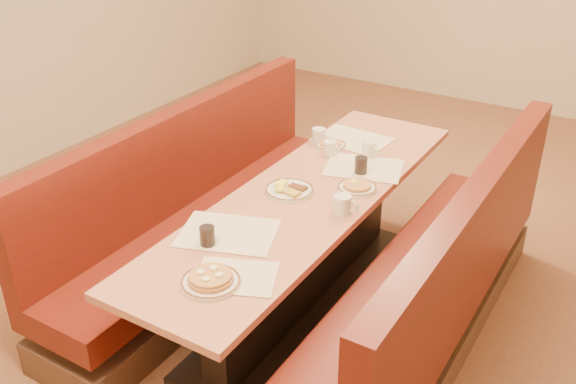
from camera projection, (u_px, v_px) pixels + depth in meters
The scene contains 18 objects.
ground at pixel (306, 305), 3.78m from camera, with size 8.00×8.00×0.00m, color #9E6647.
diner_table at pixel (307, 252), 3.61m from camera, with size 0.70×2.50×0.75m.
booth_left at pixel (204, 220), 3.95m from camera, with size 0.55×2.50×1.05m.
booth_right at pixel (431, 296), 3.28m from camera, with size 0.55×2.50×1.05m.
placemat_near_left at pixel (228, 233), 3.07m from camera, with size 0.46×0.34×0.00m, color #F7E6C2.
placemat_near_right at pixel (236, 276), 2.75m from camera, with size 0.35×0.26×0.00m, color #F7E6C2.
placemat_far_left at pixel (353, 139), 4.07m from camera, with size 0.44×0.33×0.00m, color #F7E6C2.
placemat_far_right at pixel (364, 168), 3.71m from camera, with size 0.43×0.32×0.00m, color #F7E6C2.
pancake_plate at pixel (211, 280), 2.70m from camera, with size 0.26×0.26×0.06m.
eggs_plate at pixel (289, 189), 3.44m from camera, with size 0.27×0.27×0.05m.
extra_plate_mid at pixel (357, 187), 3.47m from camera, with size 0.22×0.22×0.04m.
extra_plate_far at pixel (330, 144), 3.98m from camera, with size 0.19×0.19×0.04m.
coffee_mug_a at pixel (343, 204), 3.22m from camera, with size 0.13×0.09×0.10m.
coffee_mug_b at pixel (330, 148), 3.86m from camera, with size 0.11×0.08×0.08m.
coffee_mug_c at pixel (370, 148), 3.84m from camera, with size 0.12×0.09×0.09m.
coffee_mug_d at pixel (319, 136), 4.00m from camera, with size 0.13×0.09×0.10m.
soda_tumbler_near at pixel (207, 236), 2.96m from camera, with size 0.07×0.07×0.10m.
soda_tumbler_mid at pixel (361, 165), 3.62m from camera, with size 0.07×0.07×0.10m.
Camera 1 is at (1.50, -2.64, 2.36)m, focal length 40.00 mm.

